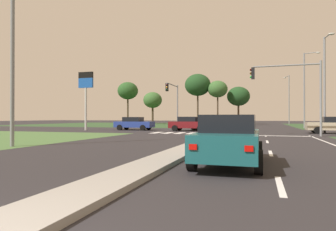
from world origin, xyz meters
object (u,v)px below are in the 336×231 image
at_px(car_teal_fifth, 229,139).
at_px(car_maroon_second, 189,124).
at_px(treeline_third, 198,85).
at_px(traffic_signal_far_left, 174,97).
at_px(treeline_second, 153,100).
at_px(pedestrian_at_median, 239,120).
at_px(treeline_fifth, 238,96).
at_px(street_lamp_third, 305,87).
at_px(car_beige_sixth, 334,125).
at_px(car_red_near, 233,121).
at_px(fuel_price_totem, 86,88).
at_px(treeline_near, 128,91).
at_px(street_lamp_near, 16,48).
at_px(street_lamp_fourth, 289,97).
at_px(car_blue_fourth, 134,123).
at_px(traffic_signal_near_right, 294,84).
at_px(street_lamp_second, 325,79).
at_px(car_black_third, 207,123).

bearing_deg(car_teal_fifth, car_maroon_second, 106.40).
bearing_deg(treeline_third, traffic_signal_far_left, -86.00).
xyz_separation_m(car_maroon_second, treeline_second, (-15.21, 29.77, 4.46)).
xyz_separation_m(pedestrian_at_median, treeline_fifth, (-1.33, 17.63, 4.71)).
xyz_separation_m(street_lamp_third, treeline_third, (-18.29, 15.93, 2.47)).
relative_size(car_beige_sixth, traffic_signal_far_left, 0.79).
distance_m(traffic_signal_far_left, pedestrian_at_median, 12.12).
height_order(car_beige_sixth, street_lamp_third, street_lamp_third).
relative_size(car_red_near, treeline_fifth, 0.55).
bearing_deg(street_lamp_third, fuel_price_totem, -149.05).
bearing_deg(treeline_near, street_lamp_near, -71.07).
height_order(car_teal_fifth, street_lamp_fourth, street_lamp_fourth).
bearing_deg(treeline_third, street_lamp_third, -41.06).
xyz_separation_m(traffic_signal_far_left, street_lamp_near, (-1.17, -24.76, 0.97)).
xyz_separation_m(car_blue_fourth, street_lamp_fourth, (19.74, 35.33, 4.95)).
distance_m(street_lamp_near, street_lamp_third, 36.89).
xyz_separation_m(car_blue_fourth, treeline_second, (-8.60, 29.48, 4.47)).
xyz_separation_m(treeline_near, treeline_second, (6.44, -0.99, -2.30)).
distance_m(car_maroon_second, pedestrian_at_median, 15.05).
bearing_deg(car_red_near, car_blue_fourth, 75.35).
xyz_separation_m(traffic_signal_near_right, street_lamp_near, (-14.44, -13.35, 0.94)).
distance_m(street_lamp_second, treeline_fifth, 34.09).
distance_m(car_red_near, fuel_price_totem, 37.47).
height_order(traffic_signal_near_right, treeline_fifth, treeline_fifth).
height_order(car_black_third, traffic_signal_near_right, traffic_signal_near_right).
height_order(street_lamp_second, treeline_second, street_lamp_second).
bearing_deg(treeline_second, street_lamp_fourth, 11.66).
distance_m(car_beige_sixth, traffic_signal_near_right, 6.93).
bearing_deg(traffic_signal_near_right, treeline_near, 130.74).
bearing_deg(car_maroon_second, treeline_near, -144.87).
distance_m(car_red_near, car_maroon_second, 32.84).
bearing_deg(treeline_third, car_red_near, 29.22).
height_order(car_red_near, car_blue_fourth, car_red_near).
height_order(street_lamp_fourth, treeline_second, street_lamp_fourth).
distance_m(car_teal_fifth, treeline_near, 60.13).
bearing_deg(street_lamp_near, treeline_near, 108.93).
bearing_deg(pedestrian_at_median, car_beige_sixth, -166.23).
bearing_deg(car_black_third, street_lamp_fourth, -19.43).
relative_size(traffic_signal_far_left, street_lamp_second, 0.65).
height_order(traffic_signal_near_right, treeline_second, treeline_second).
height_order(car_teal_fifth, car_beige_sixth, car_teal_fifth).
distance_m(street_lamp_near, pedestrian_at_median, 35.02).
xyz_separation_m(car_maroon_second, fuel_price_totem, (-11.61, -1.93, 4.08)).
distance_m(car_beige_sixth, treeline_third, 36.25).
distance_m(traffic_signal_far_left, street_lamp_third, 18.35).
height_order(car_maroon_second, treeline_second, treeline_second).
bearing_deg(car_blue_fourth, treeline_second, -163.74).
xyz_separation_m(traffic_signal_far_left, treeline_near, (-18.33, 25.28, 3.49)).
bearing_deg(car_maroon_second, car_red_near, 176.71).
bearing_deg(traffic_signal_near_right, fuel_price_totem, 169.55).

